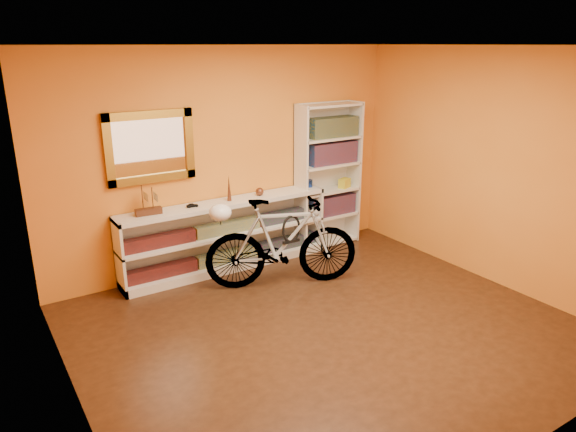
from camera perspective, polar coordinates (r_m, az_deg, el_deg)
floor at (r=5.21m, az=4.27°, el=-12.08°), size 4.50×4.00×0.01m
ceiling at (r=4.51m, az=5.07°, el=17.96°), size 4.50×4.00×0.01m
back_wall at (r=6.35m, az=-6.42°, el=6.09°), size 4.50×0.01×2.60m
left_wall at (r=3.84m, az=-23.34°, el=-3.46°), size 0.01×4.00×2.60m
right_wall at (r=6.29m, az=21.30°, el=4.83°), size 0.01×4.00×2.60m
gilt_mirror at (r=5.92m, az=-14.64°, el=7.20°), size 0.98×0.06×0.78m
wall_socket at (r=7.05m, az=0.49°, el=-1.44°), size 0.09×0.02×0.09m
console_unit at (r=6.37m, az=-6.60°, el=-2.09°), size 2.60×0.35×0.85m
cd_row_lower at (r=6.44m, az=-6.44°, el=-4.27°), size 2.50×0.13×0.14m
cd_row_upper at (r=6.31m, az=-6.56°, el=-1.21°), size 2.50×0.13×0.14m
model_ship at (r=5.86m, az=-14.91°, el=1.71°), size 0.29×0.13×0.34m
toy_car at (r=6.07m, az=-10.28°, el=0.96°), size 0.00×0.00×0.00m
bronze_ornament at (r=6.21m, az=-6.39°, el=3.00°), size 0.05×0.05×0.31m
decorative_orb at (r=6.42m, az=-3.08°, el=2.65°), size 0.10×0.10×0.10m
bookcase at (r=7.00m, az=4.34°, el=4.33°), size 0.90×0.30×1.90m
book_row_a at (r=7.13m, az=4.58°, el=1.22°), size 0.70×0.22×0.26m
book_row_b at (r=6.96m, az=4.73°, el=6.82°), size 0.70×0.22×0.28m
book_row_c at (r=6.90m, az=4.80°, el=9.55°), size 0.70×0.22×0.25m
travel_mug at (r=6.82m, az=2.31°, el=3.19°), size 0.08×0.08×0.18m
red_tin at (r=6.78m, az=2.94°, el=9.16°), size 0.18×0.18×0.19m
yellow_bag at (r=7.14m, az=6.11°, el=3.55°), size 0.19×0.16×0.12m
bicycle at (r=5.86m, az=-0.64°, el=-2.87°), size 1.07×1.79×1.03m
helmet at (r=5.66m, az=-7.32°, el=0.38°), size 0.24×0.23×0.18m
u_lock at (r=5.82m, az=0.35°, el=-1.39°), size 0.24×0.03×0.24m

